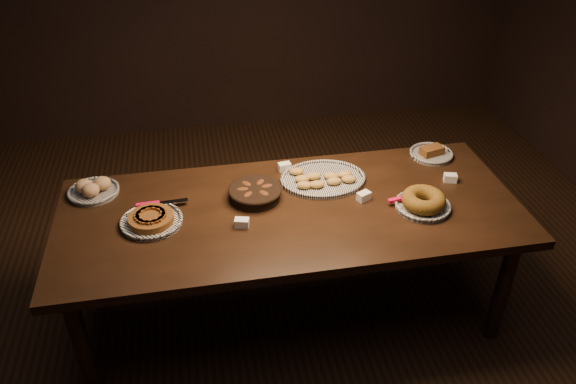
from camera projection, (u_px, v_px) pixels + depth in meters
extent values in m
plane|color=black|center=(290.00, 311.00, 3.33)|extent=(5.00, 5.00, 0.00)
cube|color=black|center=(291.00, 212.00, 2.93)|extent=(2.40, 1.00, 0.05)
cylinder|color=black|center=(82.00, 347.00, 2.66)|extent=(0.08, 0.08, 0.70)
cylinder|color=black|center=(503.00, 289.00, 2.99)|extent=(0.08, 0.08, 0.70)
cylinder|color=black|center=(98.00, 246.00, 3.28)|extent=(0.08, 0.08, 0.70)
cylinder|color=black|center=(444.00, 207.00, 3.61)|extent=(0.08, 0.08, 0.70)
torus|color=white|center=(151.00, 220.00, 2.79)|extent=(0.31, 0.31, 0.02)
cylinder|color=#48290E|center=(151.00, 219.00, 2.79)|extent=(0.26, 0.26, 0.04)
cube|color=#632711|center=(163.00, 212.00, 2.79)|extent=(0.03, 0.08, 0.01)
cube|color=#632711|center=(160.00, 209.00, 2.82)|extent=(0.07, 0.07, 0.01)
cube|color=#632711|center=(154.00, 208.00, 2.83)|extent=(0.08, 0.04, 0.01)
cube|color=#632711|center=(147.00, 208.00, 2.82)|extent=(0.08, 0.04, 0.01)
cube|color=#632711|center=(141.00, 211.00, 2.80)|extent=(0.07, 0.07, 0.01)
cube|color=#632711|center=(138.00, 215.00, 2.77)|extent=(0.03, 0.08, 0.01)
cube|color=#632711|center=(139.00, 219.00, 2.75)|extent=(0.05, 0.08, 0.01)
cube|color=#632711|center=(144.00, 222.00, 2.73)|extent=(0.08, 0.06, 0.01)
cube|color=#632711|center=(150.00, 222.00, 2.73)|extent=(0.08, 0.02, 0.01)
cube|color=#632711|center=(157.00, 220.00, 2.74)|extent=(0.08, 0.06, 0.01)
cube|color=#632711|center=(162.00, 216.00, 2.76)|extent=(0.05, 0.08, 0.01)
cube|color=#E70B40|center=(148.00, 204.00, 2.89)|extent=(0.12, 0.03, 0.02)
cube|color=silver|center=(173.00, 202.00, 2.92)|extent=(0.15, 0.04, 0.00)
torus|color=black|center=(323.00, 178.00, 3.12)|extent=(0.38, 0.38, 0.02)
ellipsoid|color=#AC8332|center=(304.00, 185.00, 3.04)|extent=(0.09, 0.07, 0.04)
ellipsoid|color=#AC8332|center=(317.00, 184.00, 3.04)|extent=(0.08, 0.05, 0.04)
ellipsoid|color=#AC8332|center=(334.00, 181.00, 3.07)|extent=(0.08, 0.05, 0.04)
ellipsoid|color=#AC8332|center=(349.00, 179.00, 3.09)|extent=(0.09, 0.06, 0.04)
ellipsoid|color=#AC8332|center=(302.00, 179.00, 3.09)|extent=(0.08, 0.06, 0.04)
ellipsoid|color=#AC8332|center=(313.00, 176.00, 3.11)|extent=(0.08, 0.06, 0.04)
ellipsoid|color=#AC8332|center=(331.00, 176.00, 3.12)|extent=(0.09, 0.07, 0.04)
ellipsoid|color=#AC8332|center=(345.00, 174.00, 3.13)|extent=(0.08, 0.06, 0.04)
ellipsoid|color=#AC8332|center=(296.00, 171.00, 3.16)|extent=(0.09, 0.07, 0.04)
torus|color=black|center=(423.00, 205.00, 2.91)|extent=(0.29, 0.29, 0.02)
torus|color=brown|center=(424.00, 200.00, 2.89)|extent=(0.26, 0.26, 0.08)
cube|color=#E70B40|center=(399.00, 199.00, 2.93)|extent=(0.12, 0.04, 0.02)
cube|color=silver|center=(420.00, 195.00, 2.97)|extent=(0.15, 0.06, 0.00)
cylinder|color=black|center=(255.00, 193.00, 2.97)|extent=(0.28, 0.28, 0.07)
torus|color=black|center=(255.00, 190.00, 2.96)|extent=(0.29, 0.29, 0.02)
ellipsoid|color=#33160A|center=(267.00, 188.00, 2.98)|extent=(0.09, 0.06, 0.04)
ellipsoid|color=#33160A|center=(260.00, 184.00, 3.01)|extent=(0.09, 0.10, 0.04)
ellipsoid|color=#33160A|center=(247.00, 186.00, 3.00)|extent=(0.09, 0.10, 0.04)
ellipsoid|color=#33160A|center=(243.00, 191.00, 2.95)|extent=(0.09, 0.05, 0.04)
ellipsoid|color=#33160A|center=(248.00, 196.00, 2.91)|extent=(0.09, 0.09, 0.04)
ellipsoid|color=#33160A|center=(264.00, 195.00, 2.92)|extent=(0.09, 0.10, 0.04)
torus|color=white|center=(93.00, 190.00, 3.02)|extent=(0.27, 0.27, 0.02)
ellipsoid|color=tan|center=(84.00, 186.00, 3.00)|extent=(0.09, 0.09, 0.07)
ellipsoid|color=tan|center=(102.00, 183.00, 3.02)|extent=(0.09, 0.09, 0.07)
ellipsoid|color=tan|center=(91.00, 190.00, 2.97)|extent=(0.09, 0.09, 0.07)
torus|color=black|center=(431.00, 153.00, 3.35)|extent=(0.26, 0.26, 0.02)
cube|color=#48290E|center=(432.00, 151.00, 3.34)|extent=(0.15, 0.11, 0.05)
cube|color=white|center=(242.00, 223.00, 2.77)|extent=(0.08, 0.06, 0.04)
cube|color=white|center=(284.00, 167.00, 3.22)|extent=(0.08, 0.05, 0.04)
cube|color=white|center=(364.00, 196.00, 2.97)|extent=(0.08, 0.07, 0.04)
cube|color=white|center=(148.00, 215.00, 2.83)|extent=(0.08, 0.06, 0.04)
cube|color=white|center=(450.00, 178.00, 3.12)|extent=(0.08, 0.06, 0.04)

